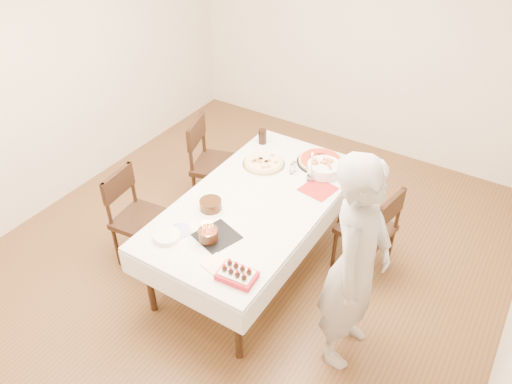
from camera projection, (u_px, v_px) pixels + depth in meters
The scene contains 22 objects.
floor at pixel (250, 254), 4.82m from camera, with size 5.00×5.00×0.00m, color #52381C.
wall_back at pixel (368, 39), 5.69m from camera, with size 4.50×0.04×2.70m, color beige.
wall_left at pixel (59, 72), 4.97m from camera, with size 0.04×5.00×2.70m, color beige.
dining_table at pixel (256, 233), 4.50m from camera, with size 1.14×2.14×0.75m, color silver.
chair_right_savory at pixel (366, 229), 4.42m from camera, with size 0.47×0.47×0.92m, color black, non-canonical shape.
chair_left_savory at pixel (218, 165), 5.15m from camera, with size 0.51×0.51×1.00m, color black, non-canonical shape.
chair_left_dessert at pixel (142, 220), 4.50m from camera, with size 0.48×0.48×0.93m, color black, non-canonical shape.
person at pixel (356, 266), 3.45m from camera, with size 0.65×0.43×1.79m, color #B8B1AD.
pizza_white at pixel (264, 163), 4.70m from camera, with size 0.41×0.41×0.04m, color beige.
pizza_pepperoni at pixel (321, 161), 4.72m from camera, with size 0.45×0.45×0.04m, color red.
red_placemat at pixel (318, 189), 4.40m from camera, with size 0.27×0.27×0.01m, color #B21E1E.
pasta_bowl at pixel (324, 168), 4.56m from camera, with size 0.31×0.31×0.10m, color white.
taper_candle at pixel (311, 167), 4.41m from camera, with size 0.07×0.07×0.31m, color white.
shaker_pair at pixel (292, 169), 4.56m from camera, with size 0.09×0.09×0.10m, color white, non-canonical shape.
cola_glass at pixel (262, 137), 4.98m from camera, with size 0.08×0.08×0.15m, color black.
layer_cake at pixel (211, 205), 4.14m from camera, with size 0.23×0.23×0.10m, color #311C0C.
cake_board at pixel (217, 236), 3.90m from camera, with size 0.30×0.30×0.01m, color black.
birthday_cake at pixel (208, 231), 3.82m from camera, with size 0.15×0.15×0.15m, color #321A0D.
strawberry_box at pixel (237, 274), 3.53m from camera, with size 0.28×0.18×0.07m, color red, non-canonical shape.
box_lid at pixel (219, 268), 3.64m from camera, with size 0.26×0.17×0.02m, color beige.
plate_stack at pixel (167, 236), 3.87m from camera, with size 0.21×0.21×0.04m, color white.
china_plate at pixel (179, 231), 3.95m from camera, with size 0.19×0.19×0.01m, color white.
Camera 1 is at (1.91, -2.92, 3.38)m, focal length 35.00 mm.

